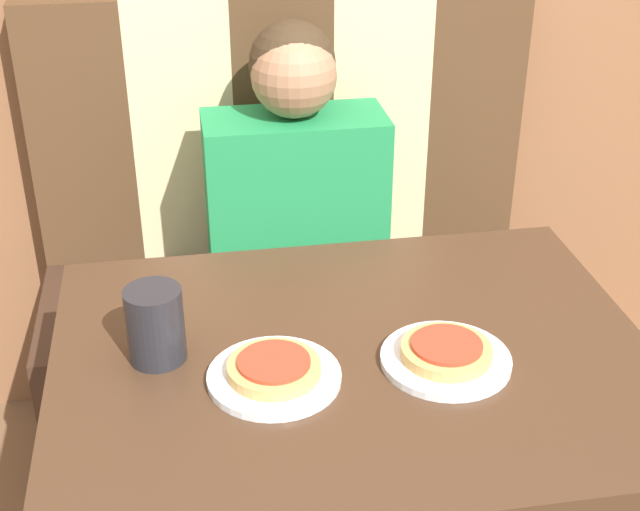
# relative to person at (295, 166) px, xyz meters

# --- Properties ---
(booth_seat) EXTENTS (1.16, 0.49, 0.46)m
(booth_seat) POSITION_rel_person_xyz_m (0.00, -0.00, -0.52)
(booth_seat) COLOR #382319
(booth_seat) RESTS_ON ground_plane
(booth_backrest) EXTENTS (1.16, 0.07, 0.62)m
(booth_backrest) POSITION_rel_person_xyz_m (0.00, 0.21, 0.02)
(booth_backrest) COLOR #4C331E
(booth_backrest) RESTS_ON booth_seat
(dining_table) EXTENTS (0.94, 0.72, 0.71)m
(dining_table) POSITION_rel_person_xyz_m (0.00, -0.65, -0.14)
(dining_table) COLOR #422B1C
(dining_table) RESTS_ON ground_plane
(person) EXTENTS (0.39, 0.20, 0.60)m
(person) POSITION_rel_person_xyz_m (0.00, 0.00, 0.00)
(person) COLOR #1E8447
(person) RESTS_ON booth_seat
(plate_left) EXTENTS (0.20, 0.20, 0.01)m
(plate_left) POSITION_rel_person_xyz_m (-0.13, -0.70, -0.04)
(plate_left) COLOR white
(plate_left) RESTS_ON dining_table
(plate_right) EXTENTS (0.20, 0.20, 0.01)m
(plate_right) POSITION_rel_person_xyz_m (0.13, -0.70, -0.04)
(plate_right) COLOR white
(plate_right) RESTS_ON dining_table
(pizza_left) EXTENTS (0.14, 0.14, 0.02)m
(pizza_left) POSITION_rel_person_xyz_m (-0.13, -0.70, -0.02)
(pizza_left) COLOR tan
(pizza_left) RESTS_ON plate_left
(pizza_right) EXTENTS (0.14, 0.14, 0.02)m
(pizza_right) POSITION_rel_person_xyz_m (0.13, -0.70, -0.02)
(pizza_right) COLOR tan
(pizza_right) RESTS_ON plate_right
(drinking_cup) EXTENTS (0.09, 0.09, 0.12)m
(drinking_cup) POSITION_rel_person_xyz_m (-0.30, -0.61, 0.02)
(drinking_cup) COLOR #232328
(drinking_cup) RESTS_ON dining_table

